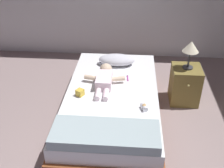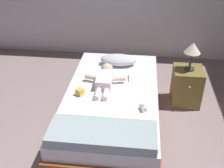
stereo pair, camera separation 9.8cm
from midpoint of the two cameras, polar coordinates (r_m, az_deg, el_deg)
bed at (r=3.38m, az=0.83°, el=-4.33°), size 1.12×2.09×0.39m
pillow at (r=3.82m, az=2.08°, el=5.00°), size 0.49×0.26×0.14m
baby at (r=3.40m, az=-0.62°, el=1.19°), size 0.51×0.67×0.16m
toothbrush at (r=3.52m, az=4.25°, el=1.26°), size 0.02×0.14×0.02m
nightstand at (r=3.77m, az=15.85°, el=-0.43°), size 0.37×0.40×0.50m
lamp at (r=3.52m, az=17.10°, el=6.89°), size 0.20×0.20×0.37m
blanket at (r=2.60m, az=-0.94°, el=-10.34°), size 1.01×0.39×0.10m
toy_block at (r=3.20m, az=-5.80°, el=-1.64°), size 0.11×0.11×0.08m
baby_bottle at (r=2.97m, az=7.38°, el=-4.86°), size 0.09×0.11×0.08m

